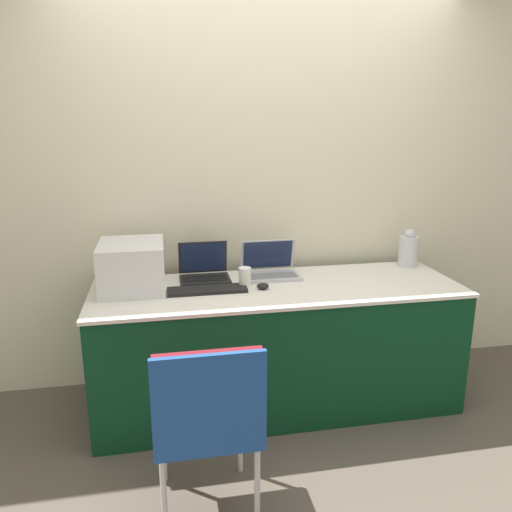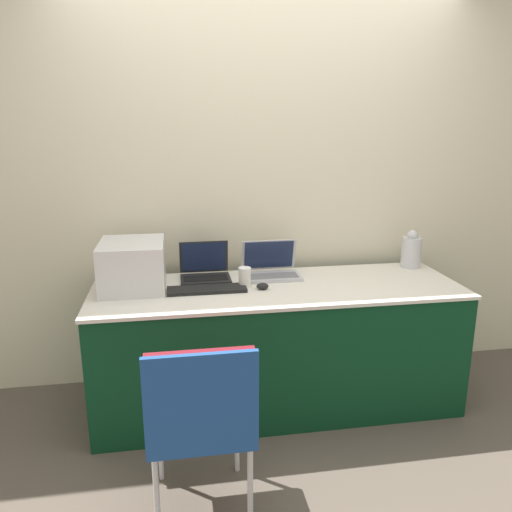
{
  "view_description": "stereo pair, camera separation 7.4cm",
  "coord_description": "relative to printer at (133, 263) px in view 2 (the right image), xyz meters",
  "views": [
    {
      "loc": [
        -0.65,
        -2.36,
        1.7
      ],
      "look_at": [
        -0.12,
        0.38,
        0.94
      ],
      "focal_mm": 35.0,
      "sensor_mm": 36.0,
      "label": 1
    },
    {
      "loc": [
        -0.58,
        -2.38,
        1.7
      ],
      "look_at": [
        -0.12,
        0.38,
        0.94
      ],
      "focal_mm": 35.0,
      "sensor_mm": 36.0,
      "label": 2
    }
  ],
  "objects": [
    {
      "name": "ground_plane",
      "position": [
        0.83,
        -0.46,
        -0.91
      ],
      "size": [
        14.0,
        14.0,
        0.0
      ],
      "primitive_type": "plane",
      "color": "brown"
    },
    {
      "name": "wall_back",
      "position": [
        0.83,
        0.37,
        0.39
      ],
      "size": [
        8.0,
        0.05,
        2.6
      ],
      "color": "beige",
      "rests_on": "ground_plane"
    },
    {
      "name": "table",
      "position": [
        0.83,
        -0.11,
        -0.53
      ],
      "size": [
        2.16,
        0.72,
        0.76
      ],
      "color": "#0C381E",
      "rests_on": "ground_plane"
    },
    {
      "name": "printer",
      "position": [
        0.0,
        0.0,
        0.0
      ],
      "size": [
        0.36,
        0.42,
        0.27
      ],
      "color": "silver",
      "rests_on": "table"
    },
    {
      "name": "laptop_left",
      "position": [
        0.42,
        0.11,
        -0.1
      ],
      "size": [
        0.3,
        0.24,
        0.22
      ],
      "color": "black",
      "rests_on": "table"
    },
    {
      "name": "laptop_right",
      "position": [
        0.83,
        0.1,
        -0.1
      ],
      "size": [
        0.35,
        0.26,
        0.22
      ],
      "color": "#B7B7BC",
      "rests_on": "table"
    },
    {
      "name": "external_keyboard",
      "position": [
        0.41,
        -0.13,
        -0.14
      ],
      "size": [
        0.45,
        0.14,
        0.02
      ],
      "color": "black",
      "rests_on": "table"
    },
    {
      "name": "coffee_cup",
      "position": [
        0.64,
        -0.08,
        -0.09
      ],
      "size": [
        0.07,
        0.07,
        0.12
      ],
      "color": "white",
      "rests_on": "table"
    },
    {
      "name": "mouse",
      "position": [
        0.73,
        -0.15,
        -0.13
      ],
      "size": [
        0.07,
        0.05,
        0.04
      ],
      "color": "black",
      "rests_on": "table"
    },
    {
      "name": "metal_pitcher",
      "position": [
        1.78,
        0.15,
        -0.04
      ],
      "size": [
        0.13,
        0.13,
        0.25
      ],
      "color": "silver",
      "rests_on": "table"
    },
    {
      "name": "chair",
      "position": [
        0.32,
        -1.04,
        -0.34
      ],
      "size": [
        0.43,
        0.5,
        0.88
      ],
      "color": "maroon",
      "rests_on": "ground_plane"
    }
  ]
}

